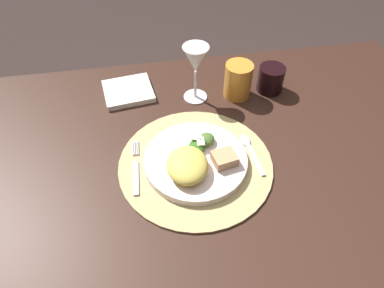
{
  "coord_description": "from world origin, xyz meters",
  "views": [
    {
      "loc": [
        -0.12,
        -0.55,
        1.38
      ],
      "look_at": [
        -0.02,
        0.03,
        0.75
      ],
      "focal_mm": 32.74,
      "sensor_mm": 36.0,
      "label": 1
    }
  ],
  "objects_px": {
    "spoon": "(249,148)",
    "dinner_plate": "(196,161)",
    "napkin": "(128,91)",
    "dark_tumbler": "(271,79)",
    "dining_table": "(200,181)",
    "fork": "(136,169)",
    "amber_tumbler": "(238,80)",
    "wine_glass": "(196,62)"
  },
  "relations": [
    {
      "from": "napkin",
      "to": "spoon",
      "type": "bearing_deg",
      "value": -43.93
    },
    {
      "from": "dining_table",
      "to": "napkin",
      "type": "height_order",
      "value": "napkin"
    },
    {
      "from": "dining_table",
      "to": "amber_tumbler",
      "type": "bearing_deg",
      "value": 55.82
    },
    {
      "from": "napkin",
      "to": "dining_table",
      "type": "bearing_deg",
      "value": -59.24
    },
    {
      "from": "napkin",
      "to": "amber_tumbler",
      "type": "height_order",
      "value": "amber_tumbler"
    },
    {
      "from": "napkin",
      "to": "amber_tumbler",
      "type": "bearing_deg",
      "value": -10.83
    },
    {
      "from": "napkin",
      "to": "wine_glass",
      "type": "height_order",
      "value": "wine_glass"
    },
    {
      "from": "napkin",
      "to": "dark_tumbler",
      "type": "relative_size",
      "value": 1.8
    },
    {
      "from": "dining_table",
      "to": "fork",
      "type": "height_order",
      "value": "fork"
    },
    {
      "from": "spoon",
      "to": "amber_tumbler",
      "type": "bearing_deg",
      "value": 83.58
    },
    {
      "from": "fork",
      "to": "amber_tumbler",
      "type": "distance_m",
      "value": 0.39
    },
    {
      "from": "spoon",
      "to": "amber_tumbler",
      "type": "xyz_separation_m",
      "value": [
        0.02,
        0.21,
        0.04
      ]
    },
    {
      "from": "dinner_plate",
      "to": "napkin",
      "type": "distance_m",
      "value": 0.33
    },
    {
      "from": "dining_table",
      "to": "wine_glass",
      "type": "height_order",
      "value": "wine_glass"
    },
    {
      "from": "dining_table",
      "to": "fork",
      "type": "xyz_separation_m",
      "value": [
        -0.16,
        -0.02,
        0.11
      ]
    },
    {
      "from": "amber_tumbler",
      "to": "fork",
      "type": "bearing_deg",
      "value": -142.16
    },
    {
      "from": "dark_tumbler",
      "to": "napkin",
      "type": "bearing_deg",
      "value": 172.78
    },
    {
      "from": "napkin",
      "to": "dark_tumbler",
      "type": "bearing_deg",
      "value": -7.22
    },
    {
      "from": "dining_table",
      "to": "dark_tumbler",
      "type": "distance_m",
      "value": 0.36
    },
    {
      "from": "wine_glass",
      "to": "amber_tumbler",
      "type": "distance_m",
      "value": 0.14
    },
    {
      "from": "wine_glass",
      "to": "dark_tumbler",
      "type": "bearing_deg",
      "value": -0.22
    },
    {
      "from": "fork",
      "to": "napkin",
      "type": "distance_m",
      "value": 0.3
    },
    {
      "from": "dining_table",
      "to": "spoon",
      "type": "xyz_separation_m",
      "value": [
        0.12,
        -0.0,
        0.11
      ]
    },
    {
      "from": "dinner_plate",
      "to": "amber_tumbler",
      "type": "bearing_deg",
      "value": 55.71
    },
    {
      "from": "fork",
      "to": "spoon",
      "type": "distance_m",
      "value": 0.28
    },
    {
      "from": "fork",
      "to": "wine_glass",
      "type": "xyz_separation_m",
      "value": [
        0.18,
        0.24,
        0.11
      ]
    },
    {
      "from": "fork",
      "to": "napkin",
      "type": "height_order",
      "value": "napkin"
    },
    {
      "from": "napkin",
      "to": "wine_glass",
      "type": "xyz_separation_m",
      "value": [
        0.19,
        -0.05,
        0.11
      ]
    },
    {
      "from": "dining_table",
      "to": "amber_tumbler",
      "type": "height_order",
      "value": "amber_tumbler"
    },
    {
      "from": "wine_glass",
      "to": "dark_tumbler",
      "type": "xyz_separation_m",
      "value": [
        0.22,
        -0.0,
        -0.08
      ]
    },
    {
      "from": "napkin",
      "to": "wine_glass",
      "type": "bearing_deg",
      "value": -15.1
    },
    {
      "from": "dining_table",
      "to": "amber_tumbler",
      "type": "relative_size",
      "value": 13.73
    },
    {
      "from": "wine_glass",
      "to": "amber_tumbler",
      "type": "height_order",
      "value": "wine_glass"
    },
    {
      "from": "dinner_plate",
      "to": "napkin",
      "type": "relative_size",
      "value": 1.79
    },
    {
      "from": "fork",
      "to": "amber_tumbler",
      "type": "height_order",
      "value": "amber_tumbler"
    },
    {
      "from": "dinner_plate",
      "to": "spoon",
      "type": "relative_size",
      "value": 1.79
    },
    {
      "from": "fork",
      "to": "wine_glass",
      "type": "relative_size",
      "value": 0.99
    },
    {
      "from": "dining_table",
      "to": "fork",
      "type": "relative_size",
      "value": 8.5
    },
    {
      "from": "dinner_plate",
      "to": "fork",
      "type": "xyz_separation_m",
      "value": [
        -0.14,
        0.0,
        -0.01
      ]
    },
    {
      "from": "spoon",
      "to": "napkin",
      "type": "distance_m",
      "value": 0.39
    },
    {
      "from": "fork",
      "to": "wine_glass",
      "type": "height_order",
      "value": "wine_glass"
    },
    {
      "from": "spoon",
      "to": "dinner_plate",
      "type": "bearing_deg",
      "value": -170.0
    }
  ]
}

